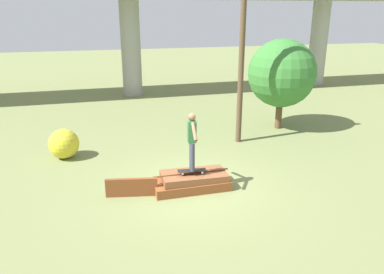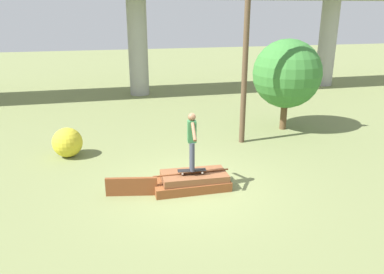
{
  "view_description": "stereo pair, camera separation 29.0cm",
  "coord_description": "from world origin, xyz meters",
  "px_view_note": "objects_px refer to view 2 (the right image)",
  "views": [
    {
      "loc": [
        -2.51,
        -9.02,
        4.68
      ],
      "look_at": [
        0.0,
        -0.06,
        1.53
      ],
      "focal_mm": 35.0,
      "sensor_mm": 36.0,
      "label": 1
    },
    {
      "loc": [
        -2.23,
        -9.09,
        4.68
      ],
      "look_at": [
        0.0,
        -0.06,
        1.53
      ],
      "focal_mm": 35.0,
      "sensor_mm": 36.0,
      "label": 2
    }
  ],
  "objects_px": {
    "skater": "(192,138)",
    "tree_behind_left": "(287,74)",
    "utility_pole": "(246,46)",
    "skateboard": "(192,170)",
    "bush_yellow_flowering": "(67,142)"
  },
  "relations": [
    {
      "from": "skater",
      "to": "skateboard",
      "type": "bearing_deg",
      "value": 159.59
    },
    {
      "from": "skateboard",
      "to": "bush_yellow_flowering",
      "type": "bearing_deg",
      "value": 135.39
    },
    {
      "from": "skateboard",
      "to": "utility_pole",
      "type": "relative_size",
      "value": 0.12
    },
    {
      "from": "skater",
      "to": "tree_behind_left",
      "type": "bearing_deg",
      "value": 42.02
    },
    {
      "from": "utility_pole",
      "to": "bush_yellow_flowering",
      "type": "xyz_separation_m",
      "value": [
        -6.22,
        0.02,
        -3.01
      ]
    },
    {
      "from": "skateboard",
      "to": "skater",
      "type": "xyz_separation_m",
      "value": [
        0.0,
        -0.0,
        0.94
      ]
    },
    {
      "from": "tree_behind_left",
      "to": "skater",
      "type": "bearing_deg",
      "value": -137.98
    },
    {
      "from": "utility_pole",
      "to": "skateboard",
      "type": "bearing_deg",
      "value": -129.17
    },
    {
      "from": "utility_pole",
      "to": "bush_yellow_flowering",
      "type": "distance_m",
      "value": 6.91
    },
    {
      "from": "utility_pole",
      "to": "tree_behind_left",
      "type": "xyz_separation_m",
      "value": [
        2.26,
        1.13,
        -1.22
      ]
    },
    {
      "from": "tree_behind_left",
      "to": "bush_yellow_flowering",
      "type": "relative_size",
      "value": 3.68
    },
    {
      "from": "utility_pole",
      "to": "bush_yellow_flowering",
      "type": "relative_size",
      "value": 6.81
    },
    {
      "from": "tree_behind_left",
      "to": "bush_yellow_flowering",
      "type": "height_order",
      "value": "tree_behind_left"
    },
    {
      "from": "skater",
      "to": "utility_pole",
      "type": "height_order",
      "value": "utility_pole"
    },
    {
      "from": "utility_pole",
      "to": "skater",
      "type": "bearing_deg",
      "value": -129.17
    }
  ]
}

